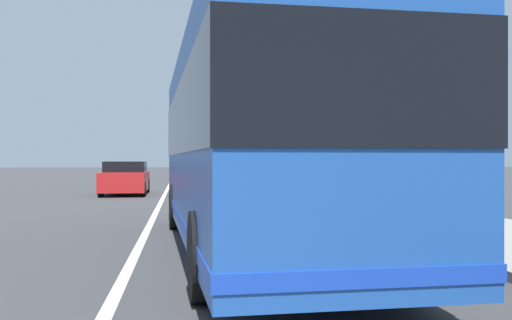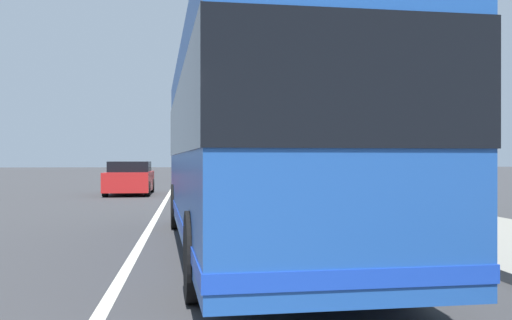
# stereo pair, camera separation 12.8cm
# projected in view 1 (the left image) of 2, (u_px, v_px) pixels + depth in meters

# --- Properties ---
(sidewalk_curb) EXTENTS (110.00, 3.60, 0.14)m
(sidewalk_curb) POSITION_uv_depth(u_px,v_px,m) (472.00, 232.00, 11.89)
(sidewalk_curb) COLOR gray
(sidewalk_curb) RESTS_ON ground
(lane_divider_line) EXTENTS (110.00, 0.16, 0.01)m
(lane_divider_line) POSITION_uv_depth(u_px,v_px,m) (142.00, 241.00, 11.04)
(lane_divider_line) COLOR silver
(lane_divider_line) RESTS_ON ground
(coach_bus) EXTENTS (10.72, 3.07, 3.34)m
(coach_bus) POSITION_uv_depth(u_px,v_px,m) (252.00, 141.00, 9.85)
(coach_bus) COLOR #1E4C9E
(coach_bus) RESTS_ON ground
(car_behind_bus) EXTENTS (4.11, 2.15, 1.59)m
(car_behind_bus) POSITION_uv_depth(u_px,v_px,m) (200.00, 170.00, 44.35)
(car_behind_bus) COLOR black
(car_behind_bus) RESTS_ON ground
(car_oncoming) EXTENTS (4.37, 1.97, 1.46)m
(car_oncoming) POSITION_uv_depth(u_px,v_px,m) (125.00, 179.00, 25.48)
(car_oncoming) COLOR red
(car_oncoming) RESTS_ON ground
(roadside_tree_mid_block) EXTENTS (3.97, 3.97, 7.35)m
(roadside_tree_mid_block) POSITION_uv_depth(u_px,v_px,m) (396.00, 35.00, 17.63)
(roadside_tree_mid_block) COLOR brown
(roadside_tree_mid_block) RESTS_ON ground
(utility_pole) EXTENTS (0.30, 0.30, 6.18)m
(utility_pole) POSITION_uv_depth(u_px,v_px,m) (414.00, 98.00, 14.42)
(utility_pole) COLOR slate
(utility_pole) RESTS_ON ground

